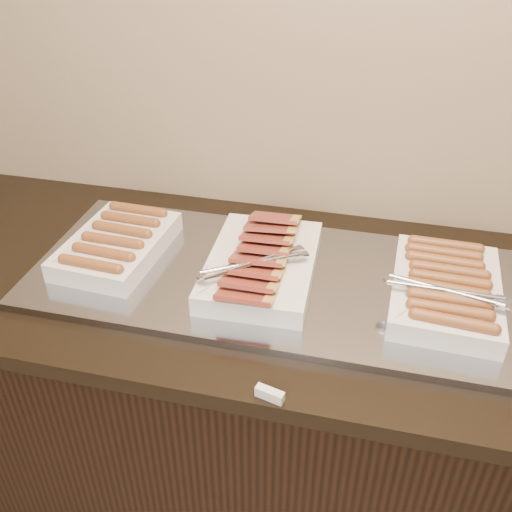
{
  "coord_description": "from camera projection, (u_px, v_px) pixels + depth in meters",
  "views": [
    {
      "loc": [
        0.23,
        1.04,
        1.73
      ],
      "look_at": [
        -0.03,
        2.13,
        0.97
      ],
      "focal_mm": 40.0,
      "sensor_mm": 36.0,
      "label": 1
    }
  ],
  "objects": [
    {
      "name": "counter",
      "position": [
        268.0,
        407.0,
        1.63
      ],
      "size": [
        2.06,
        0.76,
        0.9
      ],
      "color": "black",
      "rests_on": "ground"
    },
    {
      "name": "warming_tray",
      "position": [
        280.0,
        280.0,
        1.37
      ],
      "size": [
        1.2,
        0.5,
        0.02
      ],
      "primitive_type": "cube",
      "color": "#9396A1",
      "rests_on": "counter"
    },
    {
      "name": "dish_center",
      "position": [
        261.0,
        263.0,
        1.35
      ],
      "size": [
        0.27,
        0.39,
        0.09
      ],
      "rotation": [
        0.0,
        0.0,
        0.04
      ],
      "color": "silver",
      "rests_on": "warming_tray"
    },
    {
      "name": "dish_left",
      "position": [
        117.0,
        244.0,
        1.43
      ],
      "size": [
        0.24,
        0.34,
        0.07
      ],
      "rotation": [
        0.0,
        0.0,
        -0.07
      ],
      "color": "silver",
      "rests_on": "warming_tray"
    },
    {
      "name": "dish_right",
      "position": [
        446.0,
        289.0,
        1.27
      ],
      "size": [
        0.27,
        0.36,
        0.08
      ],
      "rotation": [
        0.0,
        0.0,
        -0.04
      ],
      "color": "silver",
      "rests_on": "warming_tray"
    },
    {
      "name": "label_holder",
      "position": [
        270.0,
        394.0,
        1.07
      ],
      "size": [
        0.06,
        0.03,
        0.02
      ],
      "primitive_type": "cube",
      "rotation": [
        0.0,
        0.0,
        -0.24
      ],
      "color": "silver",
      "rests_on": "counter"
    }
  ]
}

